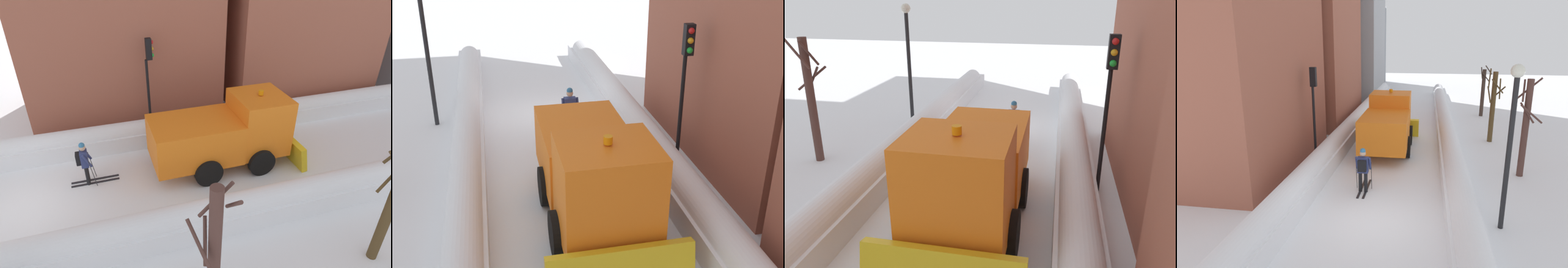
% 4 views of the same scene
% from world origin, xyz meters
% --- Properties ---
extents(snowbank_right, '(1.10, 36.00, 1.16)m').
position_xyz_m(snowbank_right, '(2.92, 10.00, 0.53)').
color(snowbank_right, white).
rests_on(snowbank_right, ground).
extents(plow_truck, '(3.20, 5.98, 3.12)m').
position_xyz_m(plow_truck, '(-0.34, 7.61, 1.48)').
color(plow_truck, orange).
rests_on(plow_truck, ground).
extents(skier, '(0.62, 1.80, 1.81)m').
position_xyz_m(skier, '(-0.71, 2.12, 1.00)').
color(skier, black).
rests_on(skier, ground).
extents(traffic_light_pole, '(0.28, 0.42, 4.58)m').
position_xyz_m(traffic_light_pole, '(-3.62, 5.26, 3.21)').
color(traffic_light_pole, black).
rests_on(traffic_light_pole, ground).
extents(street_lamp, '(0.40, 0.40, 5.18)m').
position_xyz_m(street_lamp, '(4.13, 0.15, 3.29)').
color(street_lamp, black).
rests_on(street_lamp, ground).
extents(bare_tree_near, '(1.03, 0.96, 4.32)m').
position_xyz_m(bare_tree_near, '(5.84, 4.79, 2.23)').
color(bare_tree_near, '#4D312B').
rests_on(bare_tree_near, ground).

